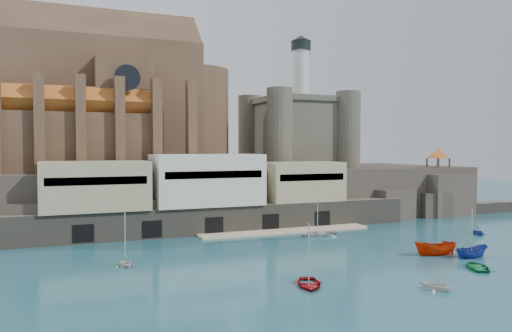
{
  "coord_description": "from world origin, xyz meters",
  "views": [
    {
      "loc": [
        -34.56,
        -56.83,
        13.95
      ],
      "look_at": [
        2.51,
        32.0,
        10.59
      ],
      "focal_mm": 35.0,
      "sensor_mm": 36.0,
      "label": 1
    }
  ],
  "objects": [
    {
      "name": "ground",
      "position": [
        0.0,
        0.0,
        0.0
      ],
      "size": [
        300.0,
        300.0,
        0.0
      ],
      "primitive_type": "plane",
      "color": "#1B4C59",
      "rests_on": "ground"
    },
    {
      "name": "promontory",
      "position": [
        -0.19,
        39.37,
        4.92
      ],
      "size": [
        100.0,
        36.0,
        10.0
      ],
      "color": "#2A241F",
      "rests_on": "ground"
    },
    {
      "name": "quay",
      "position": [
        -10.19,
        23.07,
        6.07
      ],
      "size": [
        70.0,
        12.0,
        13.05
      ],
      "color": "#5D574A",
      "rests_on": "ground"
    },
    {
      "name": "church",
      "position": [
        -24.13,
        41.85,
        22.13
      ],
      "size": [
        47.0,
        25.93,
        30.51
      ],
      "color": "#473021",
      "rests_on": "promontory"
    },
    {
      "name": "castle_keep",
      "position": [
        16.08,
        41.08,
        18.31
      ],
      "size": [
        21.2,
        21.2,
        29.3
      ],
      "color": "#423F34",
      "rests_on": "promontory"
    },
    {
      "name": "rock_outcrop",
      "position": [
        42.0,
        25.84,
        4.02
      ],
      "size": [
        14.5,
        10.5,
        8.7
      ],
      "color": "#2A241F",
      "rests_on": "ground"
    },
    {
      "name": "pavilion",
      "position": [
        42.0,
        26.0,
        12.73
      ],
      "size": [
        6.4,
        6.4,
        5.4
      ],
      "color": "#473021",
      "rests_on": "rock_outcrop"
    },
    {
      "name": "boat_0",
      "position": [
        -10.32,
        -12.65,
        0.0
      ],
      "size": [
        3.73,
        2.35,
        5.04
      ],
      "primitive_type": "imported",
      "rotation": [
        0.0,
        0.0,
        5.89
      ],
      "color": "maroon",
      "rests_on": "ground"
    },
    {
      "name": "boat_1",
      "position": [
        0.6,
        -18.81,
        0.0
      ],
      "size": [
        3.41,
        2.91,
        3.39
      ],
      "primitive_type": "imported",
      "rotation": [
        0.0,
        0.0,
        0.46
      ],
      "color": "silver",
      "rests_on": "ground"
    },
    {
      "name": "boat_2",
      "position": [
        15.29,
        -9.05,
        0.0
      ],
      "size": [
        1.92,
        1.88,
        4.9
      ],
      "primitive_type": "imported",
      "rotation": [
        0.0,
        0.0,
        1.55
      ],
      "color": "navy",
      "rests_on": "ground"
    },
    {
      "name": "boat_3",
      "position": [
        11.44,
        -13.6,
        0.0
      ],
      "size": [
        3.57,
        2.66,
        4.95
      ],
      "primitive_type": "imported",
      "rotation": [
        0.0,
        0.0,
        2.62
      ],
      "color": "#106A2D",
      "rests_on": "ground"
    },
    {
      "name": "boat_4",
      "position": [
        -26.32,
        3.07,
        0.0
      ],
      "size": [
        2.96,
        2.24,
        3.06
      ],
      "primitive_type": "imported",
      "rotation": [
        0.0,
        0.0,
        3.4
      ],
      "color": "beige",
      "rests_on": "ground"
    },
    {
      "name": "boat_5",
      "position": [
        11.95,
        -6.26,
        0.0
      ],
      "size": [
        2.69,
        2.64,
        5.81
      ],
      "primitive_type": "imported",
      "rotation": [
        0.0,
        0.0,
        4.48
      ],
      "color": "#BA2602",
      "rests_on": "ground"
    },
    {
      "name": "boat_6",
      "position": [
        5.03,
        12.48,
        0.0
      ],
      "size": [
        1.6,
        4.6,
        6.34
      ],
      "primitive_type": "imported",
      "rotation": [
        0.0,
        0.0,
        4.78
      ],
      "color": "silver",
      "rests_on": "ground"
    },
    {
      "name": "boat_7",
      "position": [
        29.6,
        3.44,
        0.0
      ],
      "size": [
        3.12,
        2.41,
        3.18
      ],
      "primitive_type": "imported",
      "rotation": [
        0.0,
        0.0,
        5.99
      ],
      "color": "navy",
      "rests_on": "ground"
    }
  ]
}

